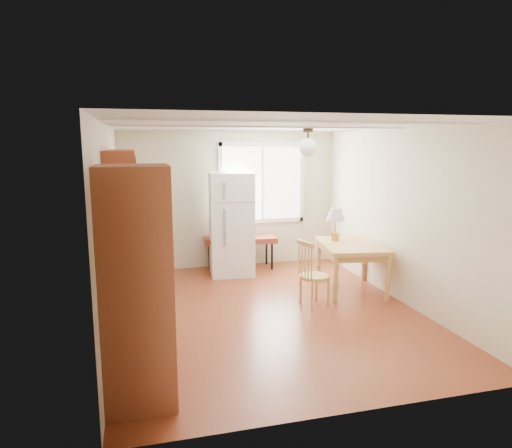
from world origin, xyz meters
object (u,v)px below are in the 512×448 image
object	(u,v)px
refrigerator	(231,224)
bench	(241,240)
dining_table	(352,250)
chair	(310,270)

from	to	relation	value
refrigerator	bench	bearing A→B (deg)	52.86
dining_table	chair	xyz separation A→B (m)	(-0.87, -0.48, -0.12)
chair	dining_table	bearing A→B (deg)	14.34
bench	dining_table	size ratio (longest dim) A/B	1.00
bench	dining_table	bearing A→B (deg)	-44.97
refrigerator	chair	world-z (taller)	refrigerator
refrigerator	chair	bearing A→B (deg)	-64.22
bench	dining_table	xyz separation A→B (m)	(1.38, -1.68, 0.12)
refrigerator	bench	distance (m)	0.48
refrigerator	chair	xyz separation A→B (m)	(0.73, -1.92, -0.36)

